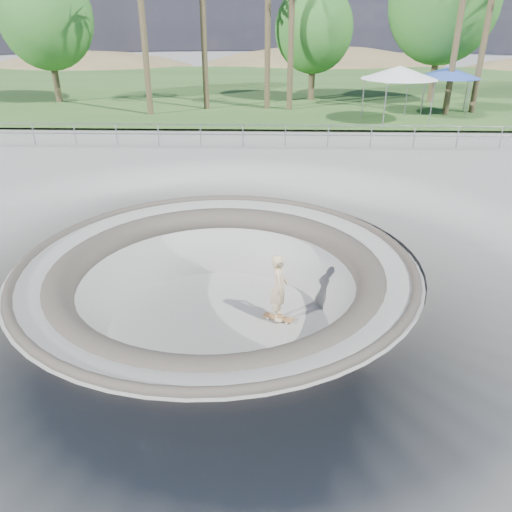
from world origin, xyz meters
The scene contains 12 objects.
ground centered at (0.00, 0.00, 0.00)m, with size 180.00×180.00×0.00m, color gray.
skate_bowl centered at (0.00, 0.00, -1.83)m, with size 14.00×14.00×4.10m.
grass_strip centered at (0.00, 34.00, 0.22)m, with size 180.00×36.00×0.12m.
distant_hills centered at (3.78, 57.17, -7.02)m, with size 103.20×45.00×28.60m.
safety_railing centered at (0.00, 12.00, 0.69)m, with size 25.00×0.06×1.03m.
skateboard centered at (1.63, 0.22, -1.83)m, with size 0.89×0.54×0.09m.
skater centered at (1.63, 0.22, -0.85)m, with size 0.70×0.46×1.92m, color tan.
canopy_white centered at (8.39, 18.00, 2.91)m, with size 5.74×5.74×3.01m.
canopy_blue centered at (12.01, 20.84, 2.66)m, with size 5.16×5.16×2.72m.
bushy_tree_left centered at (-13.69, 24.42, 5.68)m, with size 6.15×5.59×8.88m.
bushy_tree_mid centered at (4.13, 25.95, 4.94)m, with size 5.34×4.85×7.70m.
bushy_tree_right centered at (12.44, 25.17, 6.57)m, with size 7.14×6.49×10.30m.
Camera 1 is at (1.39, -11.56, 5.76)m, focal length 35.00 mm.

